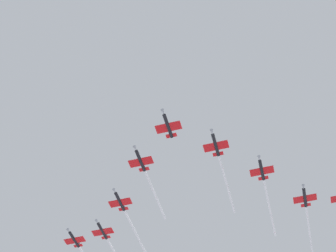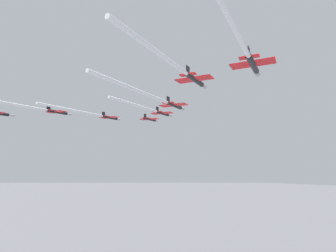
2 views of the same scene
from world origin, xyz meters
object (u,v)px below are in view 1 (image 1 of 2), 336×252
jet_lead (168,125)px  jet_tail_end (81,250)px  jet_port_trail (109,242)px  jet_starboard_outer (128,218)px  jet_port_outer (266,190)px  jet_port_inner (221,165)px  jet_center_rear (307,214)px  jet_starboard_inner (147,177)px

jet_lead → jet_tail_end: 79.76m
jet_port_trail → jet_tail_end: bearing=-10.8°
jet_lead → jet_starboard_outer: jet_lead is taller
jet_port_outer → jet_starboard_outer: jet_port_outer is taller
jet_port_outer → jet_port_trail: jet_port_outer is taller
jet_lead → jet_port_inner: size_ratio=0.28×
jet_center_rear → jet_starboard_inner: bearing=33.1°
jet_port_outer → jet_port_inner: bearing=53.3°
jet_lead → jet_port_trail: (-37.30, 57.80, 0.88)m
jet_port_inner → jet_port_trail: 63.95m
jet_port_inner → jet_center_rear: size_ratio=0.99×
jet_starboard_inner → jet_port_outer: size_ratio=0.86×
jet_port_inner → jet_tail_end: 77.33m
jet_tail_end → jet_center_rear: bearing=179.8°
jet_center_rear → jet_port_inner: bearing=51.4°
jet_starboard_inner → jet_tail_end: (-38.64, 39.26, 1.49)m
jet_starboard_outer → jet_center_rear: bearing=-166.4°
jet_lead → jet_port_outer: jet_port_outer is taller
jet_lead → jet_starboard_inner: bearing=-57.0°
jet_starboard_outer → jet_center_rear: 70.97m
jet_port_trail → jet_tail_end: (-13.57, 3.62, 0.53)m
jet_starboard_inner → jet_center_rear: jet_starboard_inner is taller
jet_lead → jet_starboard_outer: bearing=-55.8°
jet_port_inner → jet_starboard_inner: 27.63m
jet_center_rear → jet_port_trail: (-82.72, 3.70, 1.78)m
jet_port_inner → jet_port_trail: size_ratio=1.14×
jet_lead → jet_center_rear: bearing=-125.9°
jet_starboard_inner → jet_port_trail: 43.59m
jet_port_inner → jet_tail_end: bearing=-26.9°
jet_port_inner → jet_tail_end: size_ratio=1.15×
jet_tail_end → jet_port_trail: bearing=169.2°
jet_tail_end → jet_port_inner: bearing=153.1°
jet_port_inner → jet_starboard_outer: jet_port_inner is taller
jet_port_inner → jet_port_outer: (15.10, 17.49, 1.01)m
jet_lead → jet_port_inner: 26.51m
jet_lead → jet_port_outer: 49.57m
jet_port_inner → jet_port_outer: size_ratio=0.94×
jet_port_inner → jet_starboard_inner: bearing=3.0°
jet_port_outer → jet_starboard_inner: bearing=25.7°
jet_lead → jet_center_rear: (45.42, 54.10, -0.89)m
jet_lead → jet_center_rear: jet_lead is taller
jet_port_outer → jet_tail_end: jet_tail_end is taller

